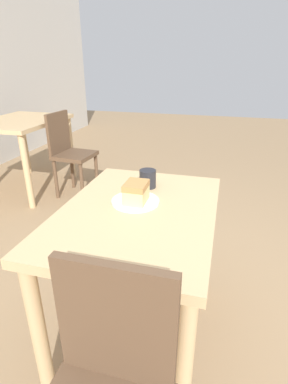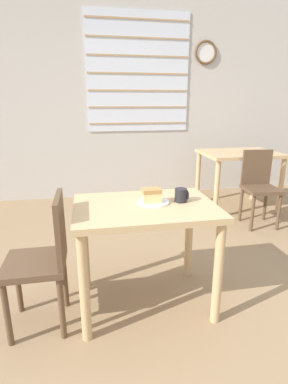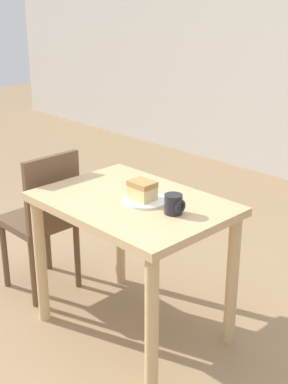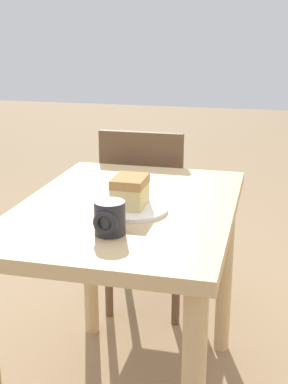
{
  "view_description": "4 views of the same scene",
  "coord_description": "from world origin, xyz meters",
  "px_view_note": "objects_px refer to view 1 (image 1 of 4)",
  "views": [
    {
      "loc": [
        -1.14,
        0.04,
        1.33
      ],
      "look_at": [
        0.04,
        0.36,
        0.79
      ],
      "focal_mm": 28.0,
      "sensor_mm": 36.0,
      "label": 1
    },
    {
      "loc": [
        -0.38,
        -1.44,
        1.38
      ],
      "look_at": [
        -0.03,
        0.43,
        0.81
      ],
      "focal_mm": 28.0,
      "sensor_mm": 36.0,
      "label": 2
    },
    {
      "loc": [
        1.71,
        -1.26,
        1.7
      ],
      "look_at": [
        0.01,
        0.4,
        0.78
      ],
      "focal_mm": 50.0,
      "sensor_mm": 36.0,
      "label": 3
    },
    {
      "loc": [
        1.48,
        0.79,
        1.27
      ],
      "look_at": [
        0.02,
        0.43,
        0.8
      ],
      "focal_mm": 50.0,
      "sensor_mm": 36.0,
      "label": 4
    }
  ],
  "objects_px": {
    "cake_slice": "(136,192)",
    "coffee_mug": "(148,178)",
    "dining_table_near": "(138,234)",
    "chair_far_corner": "(69,151)",
    "plate": "(135,201)",
    "dining_table_far": "(22,131)"
  },
  "relations": [
    {
      "from": "dining_table_near",
      "to": "chair_far_corner",
      "type": "xyz_separation_m",
      "value": [
        1.56,
        1.19,
        -0.14
      ]
    },
    {
      "from": "chair_far_corner",
      "to": "cake_slice",
      "type": "bearing_deg",
      "value": -137.6
    },
    {
      "from": "chair_far_corner",
      "to": "coffee_mug",
      "type": "distance_m",
      "value": 1.79
    },
    {
      "from": "plate",
      "to": "cake_slice",
      "type": "distance_m",
      "value": 0.05
    },
    {
      "from": "cake_slice",
      "to": "chair_far_corner",
      "type": "bearing_deg",
      "value": 37.65
    },
    {
      "from": "chair_far_corner",
      "to": "coffee_mug",
      "type": "relative_size",
      "value": 9.5
    },
    {
      "from": "dining_table_far",
      "to": "cake_slice",
      "type": "relative_size",
      "value": 7.89
    },
    {
      "from": "dining_table_far",
      "to": "cake_slice",
      "type": "height_order",
      "value": "cake_slice"
    },
    {
      "from": "dining_table_near",
      "to": "chair_far_corner",
      "type": "height_order",
      "value": "chair_far_corner"
    },
    {
      "from": "cake_slice",
      "to": "coffee_mug",
      "type": "distance_m",
      "value": 0.21
    },
    {
      "from": "dining_table_far",
      "to": "coffee_mug",
      "type": "height_order",
      "value": "coffee_mug"
    },
    {
      "from": "plate",
      "to": "coffee_mug",
      "type": "relative_size",
      "value": 2.38
    },
    {
      "from": "dining_table_near",
      "to": "coffee_mug",
      "type": "bearing_deg",
      "value": 4.8
    },
    {
      "from": "chair_far_corner",
      "to": "coffee_mug",
      "type": "bearing_deg",
      "value": -133.5
    },
    {
      "from": "coffee_mug",
      "to": "chair_far_corner",
      "type": "bearing_deg",
      "value": 41.74
    },
    {
      "from": "chair_far_corner",
      "to": "cake_slice",
      "type": "xyz_separation_m",
      "value": [
        -1.52,
        -1.17,
        0.32
      ]
    },
    {
      "from": "coffee_mug",
      "to": "cake_slice",
      "type": "bearing_deg",
      "value": 179.85
    },
    {
      "from": "dining_table_near",
      "to": "coffee_mug",
      "type": "height_order",
      "value": "coffee_mug"
    },
    {
      "from": "plate",
      "to": "coffee_mug",
      "type": "height_order",
      "value": "coffee_mug"
    },
    {
      "from": "dining_table_near",
      "to": "coffee_mug",
      "type": "xyz_separation_m",
      "value": [
        0.25,
        0.02,
        0.17
      ]
    },
    {
      "from": "dining_table_near",
      "to": "chair_far_corner",
      "type": "distance_m",
      "value": 1.97
    },
    {
      "from": "dining_table_near",
      "to": "cake_slice",
      "type": "xyz_separation_m",
      "value": [
        0.05,
        0.02,
        0.19
      ]
    }
  ]
}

